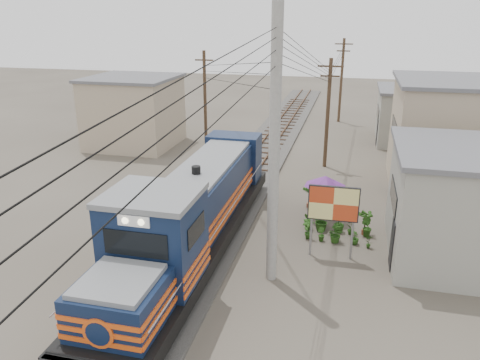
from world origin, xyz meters
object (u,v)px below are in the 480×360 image
(locomotive, at_px, (193,216))
(market_umbrella, at_px, (325,181))
(vendor, at_px, (333,200))
(billboard, at_px, (333,206))

(locomotive, distance_m, market_umbrella, 7.05)
(market_umbrella, bearing_deg, locomotive, -135.48)
(vendor, bearing_deg, billboard, 78.01)
(locomotive, height_order, billboard, locomotive)
(market_umbrella, bearing_deg, vendor, 40.43)
(locomotive, height_order, vendor, locomotive)
(billboard, xyz_separation_m, vendor, (-0.15, 4.19, -1.40))
(locomotive, relative_size, market_umbrella, 6.47)
(billboard, relative_size, vendor, 1.74)
(locomotive, distance_m, vendor, 7.66)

